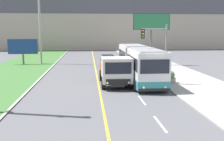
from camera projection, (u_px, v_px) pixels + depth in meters
The scene contains 9 objects.
city_bus at pixel (139, 63), 24.98m from camera, with size 2.61×12.19×3.17m.
dump_truck at pixel (116, 71), 22.10m from camera, with size 2.50×6.32×2.53m.
car_distant at pixel (108, 61), 35.13m from camera, with size 1.80×4.30×1.45m.
utility_pole_far at pixel (40, 19), 36.38m from camera, with size 1.80×0.28×12.31m.
traffic_light_mast at pixel (158, 46), 22.54m from camera, with size 2.28×0.32×5.22m.
billboard_large at pixel (151, 24), 35.00m from camera, with size 4.99×0.24×6.96m.
billboard_small at pixel (23, 47), 36.17m from camera, with size 4.01×0.24×3.52m.
planter_round_near at pixel (170, 77), 23.34m from camera, with size 0.96×0.96×1.08m.
planter_round_second at pixel (159, 71), 26.85m from camera, with size 0.94×0.94×1.07m.
Camera 1 is at (-0.84, -4.68, 4.71)m, focal length 42.00 mm.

